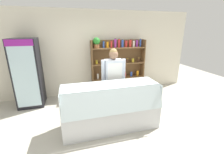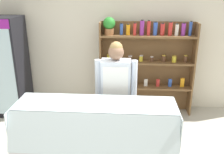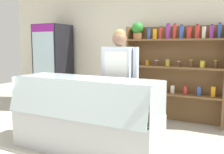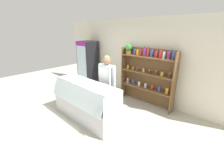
# 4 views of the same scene
# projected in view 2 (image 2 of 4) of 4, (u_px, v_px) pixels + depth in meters

# --- Properties ---
(back_wall) EXTENTS (6.80, 0.10, 2.70)m
(back_wall) POSITION_uv_depth(u_px,v_px,m) (109.00, 42.00, 4.99)
(back_wall) COLOR silver
(back_wall) RESTS_ON ground
(drinks_fridge) EXTENTS (0.66, 0.66, 1.89)m
(drinks_fridge) POSITION_uv_depth(u_px,v_px,m) (7.00, 67.00, 4.79)
(drinks_fridge) COLOR black
(drinks_fridge) RESTS_ON ground
(shelving_unit) EXTENTS (1.78, 0.29, 1.88)m
(shelving_unit) POSITION_uv_depth(u_px,v_px,m) (144.00, 61.00, 4.79)
(shelving_unit) COLOR brown
(shelving_unit) RESTS_ON ground
(deli_display_case) EXTENTS (2.05, 0.75, 1.01)m
(deli_display_case) POSITION_uv_depth(u_px,v_px,m) (96.00, 151.00, 3.34)
(deli_display_case) COLOR silver
(deli_display_case) RESTS_ON ground
(shop_clerk) EXTENTS (0.61, 0.25, 1.68)m
(shop_clerk) POSITION_uv_depth(u_px,v_px,m) (116.00, 88.00, 3.65)
(shop_clerk) COLOR #383D51
(shop_clerk) RESTS_ON ground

